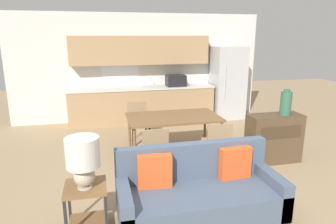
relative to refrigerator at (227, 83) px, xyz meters
The scene contains 13 objects.
ground_plane 4.88m from the refrigerator, 118.26° to the right, with size 20.00×20.00×0.00m, color #9E8460.
wall_back 2.35m from the refrigerator, 169.68° to the left, with size 6.40×0.07×2.70m.
kitchen_counter 2.26m from the refrigerator, behind, with size 3.65×0.65×2.15m.
refrigerator is the anchor object (origin of this frame).
dining_table 3.03m from the refrigerator, 132.55° to the right, with size 1.65×0.94×0.74m.
couch 4.84m from the refrigerator, 117.99° to the right, with size 1.91×0.80×0.88m.
side_table 5.55m from the refrigerator, 129.93° to the right, with size 0.45×0.45×0.58m.
table_lamp 5.54m from the refrigerator, 129.72° to the right, with size 0.36×0.36×0.56m.
credenza 3.00m from the refrigerator, 98.23° to the right, with size 0.93×0.39×0.85m.
vase 2.97m from the refrigerator, 95.26° to the right, with size 0.19×0.19×0.44m.
dining_chair_near_right 3.43m from the refrigerator, 116.57° to the right, with size 0.47×0.47×0.83m.
dining_chair_near_left 4.04m from the refrigerator, 129.82° to the right, with size 0.42×0.42×0.83m.
dining_chair_far_left 2.99m from the refrigerator, 150.82° to the right, with size 0.45×0.45×0.83m.
Camera 1 is at (-1.08, -3.08, 2.16)m, focal length 32.00 mm.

